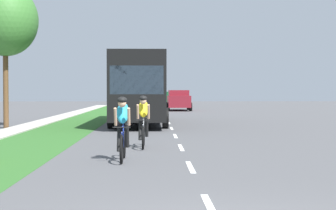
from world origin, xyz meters
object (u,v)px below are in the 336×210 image
Objects in this scene: cyclist_lead at (123,128)px; street_tree_near at (5,21)px; pickup_dark_green at (174,99)px; sedan_red at (146,98)px; bus_black at (140,86)px; suv_maroon at (179,100)px; cyclist_trailing at (143,121)px.

street_tree_near is (-6.03, 11.29, 4.12)m from cyclist_lead.
sedan_red is at bearing 105.74° from pickup_dark_green.
street_tree_near reaches higher than pickup_dark_green.
pickup_dark_green is (2.99, 28.65, -1.15)m from bus_black.
street_tree_near reaches higher than sedan_red.
bus_black is 2.47× the size of suv_maroon.
pickup_dark_green is 11.73m from sedan_red.
suv_maroon is 22.22m from sedan_red.
cyclist_trailing is 0.40× the size of sedan_red.
sedan_red is at bearing 90.65° from cyclist_trailing.
bus_black is at bearing -89.72° from sedan_red.
suv_maroon reaches higher than sedan_red.
sedan_red is at bearing 90.15° from cyclist_lead.
suv_maroon is (2.53, 29.77, 0.14)m from cyclist_trailing.
bus_black is (0.05, 14.76, 1.17)m from cyclist_lead.
cyclist_lead is 43.52m from pickup_dark_green.
bus_black is at bearing 89.79° from cyclist_lead.
cyclist_lead is at bearing -90.21° from bus_black.
cyclist_lead is 13.44m from street_tree_near.
bus_black is 7.60m from street_tree_near.
sedan_red is (-0.59, 51.77, -0.04)m from cyclist_trailing.
pickup_dark_green is at bearing 89.65° from suv_maroon.
street_tree_near reaches higher than cyclist_lead.
street_tree_near reaches higher than cyclist_trailing.
cyclist_lead is 0.37× the size of suv_maroon.
street_tree_near is (-5.89, -43.42, 4.16)m from sedan_red.
bus_black is at bearing 91.90° from cyclist_trailing.
bus_black reaches higher than sedan_red.
suv_maroon reaches higher than cyclist_lead.
sedan_red is (-3.12, 22.00, -0.18)m from suv_maroon.
cyclist_lead is at bearing -95.20° from suv_maroon.
street_tree_near is at bearing -105.77° from pickup_dark_green.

